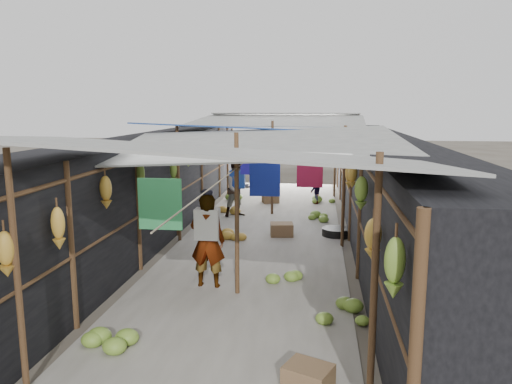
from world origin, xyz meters
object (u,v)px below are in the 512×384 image
at_px(black_basin, 336,232).
at_px(shopper_blue, 237,189).
at_px(crate_near, 308,378).
at_px(vendor_elderly, 208,241).
at_px(vendor_seated, 315,189).

xyz_separation_m(black_basin, shopper_blue, (-2.61, 1.79, 0.66)).
bearing_deg(black_basin, crate_near, -94.44).
bearing_deg(shopper_blue, vendor_elderly, -119.20).
bearing_deg(shopper_blue, vendor_seated, 10.38).
xyz_separation_m(crate_near, vendor_seated, (-0.01, 10.26, 0.33)).
bearing_deg(vendor_seated, shopper_blue, -67.26).
distance_m(black_basin, vendor_elderly, 4.28).
bearing_deg(black_basin, shopper_blue, 145.61).
bearing_deg(crate_near, black_basin, 109.65).
bearing_deg(vendor_elderly, crate_near, 123.21).
distance_m(crate_near, black_basin, 6.50).
relative_size(black_basin, shopper_blue, 0.43).
height_order(vendor_elderly, shopper_blue, vendor_elderly).
height_order(black_basin, shopper_blue, shopper_blue).
distance_m(vendor_elderly, shopper_blue, 5.38).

